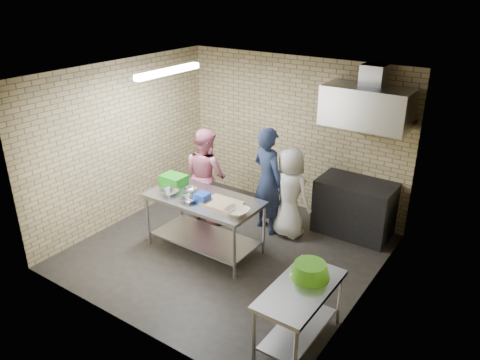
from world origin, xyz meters
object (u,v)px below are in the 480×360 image
Objects in this scene: stove at (354,208)px; blue_tub at (202,197)px; bottle_red at (374,109)px; man_navy at (268,180)px; side_counter at (299,315)px; woman_pink at (206,175)px; woman_white at (290,193)px; green_crate at (174,180)px; green_basin at (310,270)px; prep_table at (205,224)px.

stove is 2.53m from blue_tub.
bottle_red is at bearing 51.40° from blue_tub.
bottle_red reaches higher than man_navy.
man_navy reaches higher than side_counter.
man_navy is (-1.22, -0.71, 0.43)m from stove.
woman_pink is (-2.33, -1.20, -1.22)m from bottle_red.
woman_white reaches higher than side_counter.
green_crate reaches higher than green_basin.
green_crate is 0.78m from blue_tub.
side_counter is 3.30m from woman_pink.
prep_table is 9.00× the size of blue_tub.
stove is 1.47m from man_navy.
side_counter is at bearing -85.43° from green_basin.
man_navy is 1.09× the size of woman_pink.
green_basin is 0.31× the size of woman_white.
woman_white is at bearing 57.05° from blue_tub.
blue_tub reaches higher than green_basin.
prep_table is at bearing 116.57° from blue_tub.
woman_white is at bearing -153.00° from woman_pink.
blue_tub reaches higher than prep_table.
man_navy is at bearing 132.63° from green_basin.
prep_table is 0.88m from green_crate.
bottle_red is (1.68, 2.11, 1.10)m from blue_tub.
stove is 1.60m from bottle_red.
woman_pink reaches higher than side_counter.
green_basin is 2.56× the size of bottle_red.
blue_tub is at bearing 157.02° from side_counter.
bottle_red is at bearing 37.81° from green_crate.
green_basin is at bearing -82.10° from bottle_red.
blue_tub is 1.12m from woman_pink.
bottle_red is 0.12× the size of woman_white.
prep_table is 1.07m from woman_pink.
woman_white is at bearing -135.09° from bottle_red.
man_navy is at bearing -152.02° from woman_pink.
blue_tub is 1.07× the size of bottle_red.
bottle_red reaches higher than stove.
bottle_red reaches higher than green_basin.
side_counter is 0.81× the size of woman_white.
green_crate is 0.26× the size of woman_white.
side_counter is at bearing 149.29° from man_navy.
man_navy is (0.42, 1.16, -0.05)m from blue_tub.
side_counter is 2.79m from stove.
prep_table is 1.17× the size of woman_white.
prep_table is 1.07× the size of woman_pink.
man_navy is at bearing -143.05° from bottle_red.
blue_tub is (-1.63, -1.87, 0.48)m from stove.
green_basin is (2.81, -0.85, -0.11)m from green_crate.
green_crate is 0.71m from woman_pink.
woman_white reaches higher than green_crate.
blue_tub is at bearing 162.94° from green_basin.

